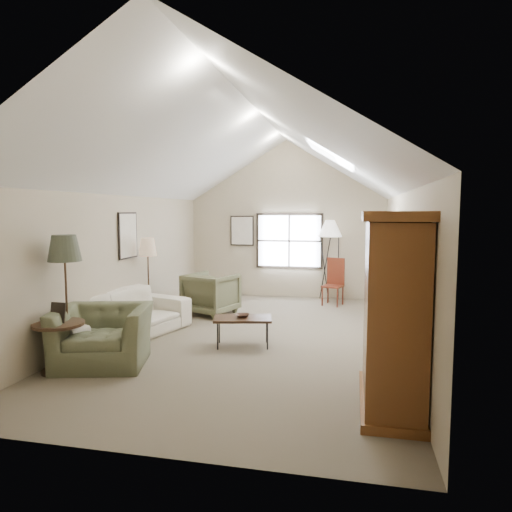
% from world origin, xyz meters
% --- Properties ---
extents(room_shell, '(5.01, 8.01, 4.00)m').
position_xyz_m(room_shell, '(0.00, 0.00, 3.21)').
color(room_shell, '#736852').
rests_on(room_shell, ground).
extents(window, '(1.72, 0.08, 1.42)m').
position_xyz_m(window, '(0.10, 3.96, 1.45)').
color(window, black).
rests_on(window, room_shell).
extents(skylight, '(0.80, 1.20, 0.52)m').
position_xyz_m(skylight, '(1.30, 0.90, 3.22)').
color(skylight, white).
rests_on(skylight, room_shell).
extents(wall_art, '(1.97, 3.71, 0.88)m').
position_xyz_m(wall_art, '(-1.88, 1.94, 1.73)').
color(wall_art, black).
rests_on(wall_art, room_shell).
extents(armoire, '(0.60, 1.50, 2.20)m').
position_xyz_m(armoire, '(2.18, -2.40, 1.10)').
color(armoire, brown).
rests_on(armoire, ground).
extents(tv_alcove, '(0.32, 1.30, 2.10)m').
position_xyz_m(tv_alcove, '(2.34, 1.60, 1.15)').
color(tv_alcove, white).
rests_on(tv_alcove, ground).
extents(media_console, '(0.34, 1.18, 0.60)m').
position_xyz_m(media_console, '(2.32, 1.60, 0.30)').
color(media_console, '#382316').
rests_on(media_console, ground).
extents(tv_panel, '(0.05, 0.90, 0.55)m').
position_xyz_m(tv_panel, '(2.32, 1.60, 0.92)').
color(tv_panel, black).
rests_on(tv_panel, media_console).
extents(sofa, '(1.81, 2.94, 0.80)m').
position_xyz_m(sofa, '(-2.20, -0.63, 0.40)').
color(sofa, beige).
rests_on(sofa, ground).
extents(armchair_near, '(1.53, 1.42, 0.83)m').
position_xyz_m(armchair_near, '(-1.78, -1.82, 0.42)').
color(armchair_near, '#5C5F42').
rests_on(armchair_near, ground).
extents(armchair_far, '(1.22, 1.23, 0.89)m').
position_xyz_m(armchair_far, '(-1.25, 1.61, 0.45)').
color(armchair_far, '#5B5F42').
rests_on(armchair_far, ground).
extents(coffee_table, '(1.03, 0.72, 0.48)m').
position_xyz_m(coffee_table, '(-0.02, -0.53, 0.24)').
color(coffee_table, '#362016').
rests_on(coffee_table, ground).
extents(bowl, '(0.27, 0.27, 0.06)m').
position_xyz_m(bowl, '(-0.02, -0.53, 0.51)').
color(bowl, '#3C2418').
rests_on(bowl, coffee_table).
extents(side_table, '(0.86, 0.86, 0.69)m').
position_xyz_m(side_table, '(-2.20, -2.23, 0.34)').
color(side_table, '#3D2519').
rests_on(side_table, ground).
extents(side_chair, '(0.54, 0.54, 1.11)m').
position_xyz_m(side_chair, '(1.26, 3.11, 0.55)').
color(side_chair, brown).
rests_on(side_chair, ground).
extents(tripod_lamp, '(0.68, 0.68, 2.03)m').
position_xyz_m(tripod_lamp, '(1.14, 3.70, 1.01)').
color(tripod_lamp, white).
rests_on(tripod_lamp, ground).
extents(dark_lamp, '(0.57, 0.57, 1.92)m').
position_xyz_m(dark_lamp, '(-2.20, -2.03, 0.96)').
color(dark_lamp, '#2C2F21').
rests_on(dark_lamp, ground).
extents(tan_lamp, '(0.43, 0.43, 1.72)m').
position_xyz_m(tan_lamp, '(-2.20, 0.57, 0.86)').
color(tan_lamp, tan).
rests_on(tan_lamp, ground).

